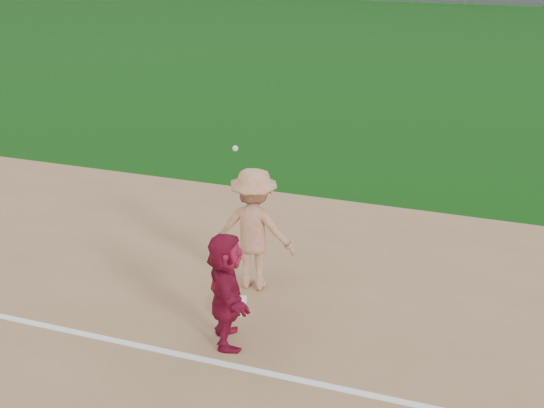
% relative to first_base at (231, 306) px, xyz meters
% --- Properties ---
extents(ground, '(160.00, 160.00, 0.00)m').
position_rel_first_base_xyz_m(ground, '(0.28, -0.47, -0.07)').
color(ground, '#0D3E0B').
rests_on(ground, ground).
extents(foul_line, '(60.00, 0.10, 0.01)m').
position_rel_first_base_xyz_m(foul_line, '(0.28, -1.27, -0.04)').
color(foul_line, white).
rests_on(foul_line, infield_dirt).
extents(first_base, '(0.53, 0.53, 0.10)m').
position_rel_first_base_xyz_m(first_base, '(0.00, 0.00, 0.00)').
color(first_base, white).
rests_on(first_base, infield_dirt).
extents(base_runner, '(1.11, 1.53, 1.60)m').
position_rel_first_base_xyz_m(base_runner, '(0.27, -0.79, 0.75)').
color(base_runner, maroon).
rests_on(base_runner, infield_dirt).
extents(first_base_play, '(1.25, 1.16, 2.50)m').
position_rel_first_base_xyz_m(first_base_play, '(0.09, 0.75, 0.91)').
color(first_base_play, '#A3A3A6').
rests_on(first_base_play, infield_dirt).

